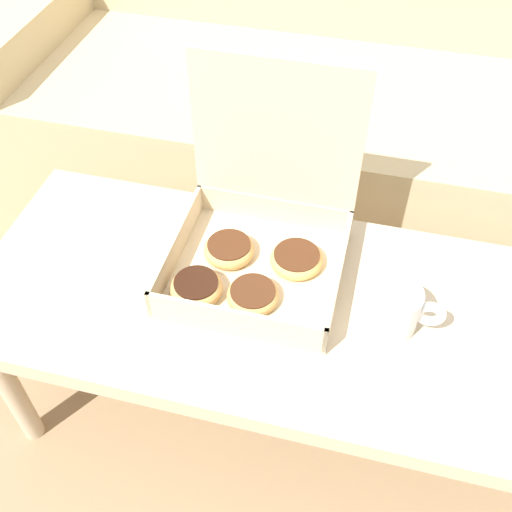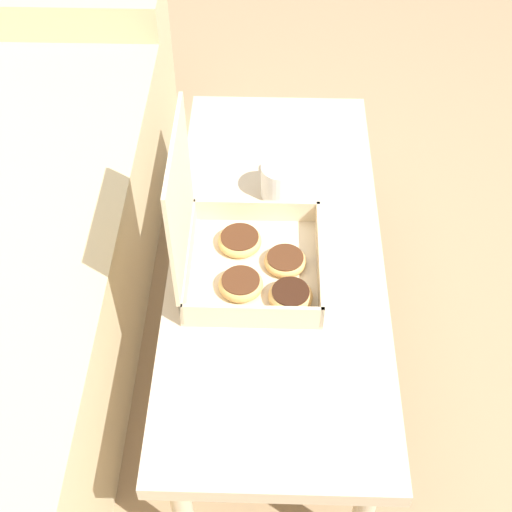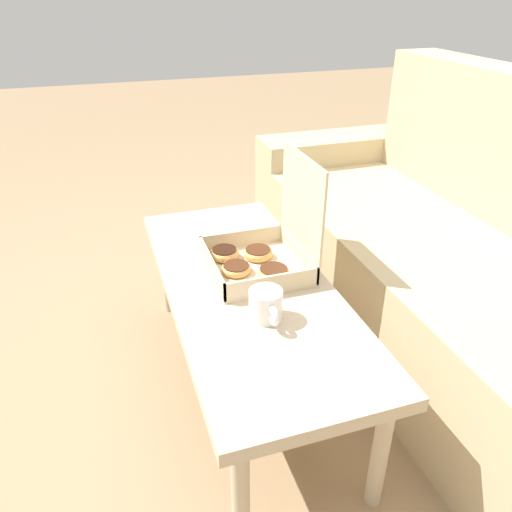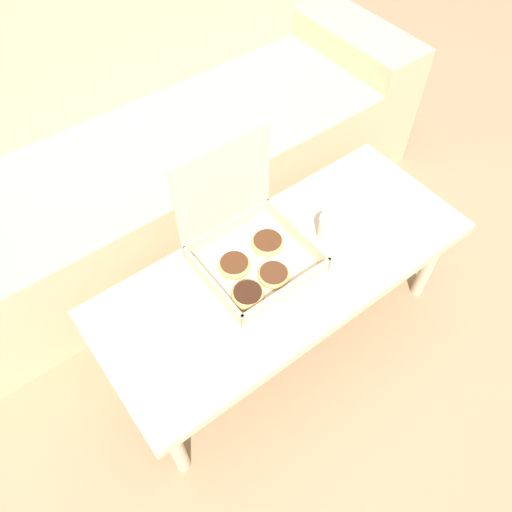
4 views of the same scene
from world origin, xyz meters
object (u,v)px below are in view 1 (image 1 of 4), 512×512
at_px(coffee_table, 286,315).
at_px(coffee_mug, 395,309).
at_px(pastry_box, 255,242).
at_px(couch, 346,105).

bearing_deg(coffee_table, coffee_mug, -1.63).
height_order(coffee_table, pastry_box, pastry_box).
bearing_deg(couch, pastry_box, -96.14).
distance_m(couch, pastry_box, 0.75).
xyz_separation_m(coffee_table, pastry_box, (-0.08, 0.07, 0.11)).
relative_size(couch, pastry_box, 5.72).
height_order(couch, coffee_mug, couch).
distance_m(coffee_table, pastry_box, 0.15).
bearing_deg(coffee_table, couch, 90.00).
relative_size(couch, coffee_mug, 15.25).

